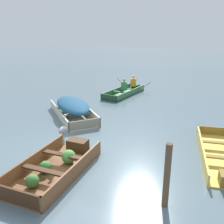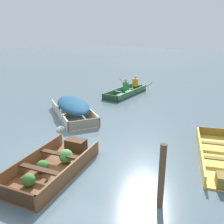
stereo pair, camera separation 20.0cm
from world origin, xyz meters
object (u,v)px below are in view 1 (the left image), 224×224
Objects in this scene: dinghy_wooden_brown_foreground at (57,165)px; mooring_post at (167,176)px; skiff_yellow_near_moored at (220,156)px; heron_on_dinghy at (63,129)px; skiff_cream_mid_moored at (72,107)px; rowboat_green_with_crew at (126,91)px.

dinghy_wooden_brown_foreground is 2.13× the size of mooring_post.
skiff_yellow_near_moored is at bearing 41.97° from dinghy_wooden_brown_foreground.
heron_on_dinghy is (-0.30, 0.57, 0.73)m from dinghy_wooden_brown_foreground.
skiff_yellow_near_moored is 5.87m from skiff_cream_mid_moored.
skiff_yellow_near_moored is 4.37m from heron_on_dinghy.
heron_on_dinghy is at bearing -50.30° from skiff_cream_mid_moored.
skiff_cream_mid_moored is 3.58m from heron_on_dinghy.
rowboat_green_with_crew reaches higher than skiff_yellow_near_moored.
skiff_yellow_near_moored is (3.28, 2.95, -0.05)m from dinghy_wooden_brown_foreground.
skiff_cream_mid_moored is at bearing 129.70° from heron_on_dinghy.
rowboat_green_with_crew is 9.35m from mooring_post.
mooring_post reaches higher than dinghy_wooden_brown_foreground.
dinghy_wooden_brown_foreground is 0.88× the size of skiff_cream_mid_moored.
skiff_cream_mid_moored is (-5.85, 0.35, 0.31)m from skiff_yellow_near_moored.
rowboat_green_with_crew is (-2.78, 7.79, 0.03)m from dinghy_wooden_brown_foreground.
rowboat_green_with_crew reaches higher than dinghy_wooden_brown_foreground.
dinghy_wooden_brown_foreground reaches higher than skiff_yellow_near_moored.
skiff_yellow_near_moored is at bearing -3.39° from skiff_cream_mid_moored.
skiff_cream_mid_moored is at bearing 150.93° from mooring_post.
heron_on_dinghy is 0.61× the size of mooring_post.
skiff_cream_mid_moored is 4.00× the size of heron_on_dinghy.
mooring_post is (5.58, -7.48, 0.52)m from rowboat_green_with_crew.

